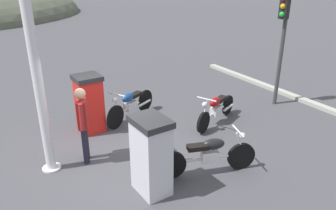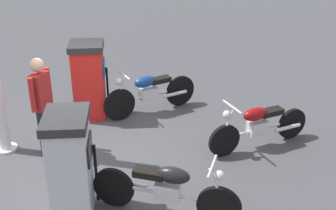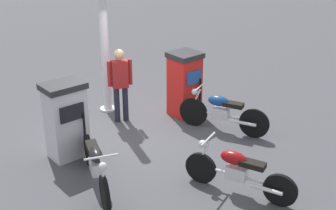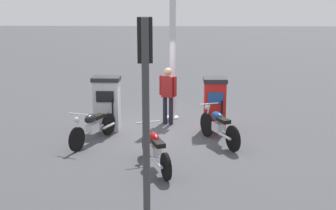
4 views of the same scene
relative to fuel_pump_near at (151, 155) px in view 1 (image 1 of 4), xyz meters
name	(u,v)px [view 1 (image 1 of 4)]	position (x,y,z in m)	size (l,w,h in m)	color
ground_plane	(117,156)	(0.00, 1.56, -0.79)	(120.00, 120.00, 0.00)	#424247
fuel_pump_near	(151,155)	(0.00, 0.00, 0.00)	(0.63, 0.80, 1.56)	silver
fuel_pump_far	(90,103)	(0.00, 3.12, -0.01)	(0.70, 0.67, 1.55)	red
motorcycle_near_pump	(209,154)	(1.30, -0.16, -0.34)	(2.04, 0.95, 0.95)	black
motorcycle_far_pump	(130,104)	(1.20, 3.15, -0.30)	(1.91, 0.97, 0.97)	black
motorcycle_extra	(216,109)	(3.07, 1.60, -0.35)	(1.94, 0.88, 0.93)	black
attendant_person	(83,120)	(-0.67, 1.75, 0.21)	(0.32, 0.56, 1.74)	#1E1E2D
roadside_traffic_light	(283,31)	(5.56, 1.63, 1.56)	(0.39, 0.26, 3.42)	#38383A
canopy_support_pole	(39,86)	(-1.43, 1.87, 1.12)	(0.40, 0.40, 3.99)	silver
road_edge_kerb	(295,97)	(6.57, 1.56, -0.73)	(0.71, 8.98, 0.12)	#9E9E93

